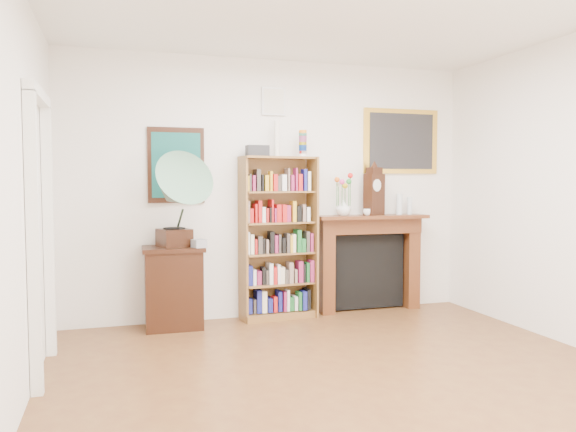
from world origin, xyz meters
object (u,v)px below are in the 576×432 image
at_px(side_cabinet, 174,287).
at_px(gramophone, 175,194).
at_px(bookshelf, 279,229).
at_px(teacup, 367,212).
at_px(cd_stack, 199,244).
at_px(bottle_left, 399,204).
at_px(bottle_right, 410,206).
at_px(flower_vase, 343,208).
at_px(fireplace, 369,254).
at_px(mantel_clock, 374,192).

distance_m(side_cabinet, gramophone, 0.96).
bearing_deg(bookshelf, gramophone, -174.01).
bearing_deg(teacup, gramophone, -175.00).
height_order(gramophone, cd_stack, gramophone).
bearing_deg(bookshelf, teacup, -7.73).
xyz_separation_m(cd_stack, bottle_left, (2.35, 0.25, 0.35)).
bearing_deg(bottle_left, gramophone, -174.60).
xyz_separation_m(bookshelf, side_cabinet, (-1.13, -0.08, -0.56)).
xyz_separation_m(teacup, bottle_left, (0.43, 0.06, 0.08)).
relative_size(bottle_left, bottle_right, 1.20).
bearing_deg(cd_stack, teacup, 5.79).
distance_m(flower_vase, teacup, 0.28).
height_order(fireplace, cd_stack, fireplace).
height_order(bookshelf, flower_vase, bookshelf).
xyz_separation_m(cd_stack, teacup, (1.92, 0.19, 0.27)).
bearing_deg(cd_stack, bottle_right, 6.36).
distance_m(mantel_clock, bottle_left, 0.36).
height_order(side_cabinet, gramophone, gramophone).
xyz_separation_m(cd_stack, flower_vase, (1.64, 0.23, 0.32)).
xyz_separation_m(bookshelf, cd_stack, (-0.89, -0.23, -0.11)).
bearing_deg(bottle_left, side_cabinet, -177.95).
xyz_separation_m(flower_vase, teacup, (0.28, -0.03, -0.05)).
bearing_deg(mantel_clock, flower_vase, 156.69).
height_order(cd_stack, teacup, teacup).
relative_size(gramophone, mantel_clock, 1.76).
bearing_deg(fireplace, flower_vase, -166.63).
bearing_deg(teacup, flower_vase, 173.33).
relative_size(flower_vase, bottle_left, 0.73).
relative_size(fireplace, cd_stack, 10.93).
distance_m(cd_stack, teacup, 1.95).
xyz_separation_m(gramophone, flower_vase, (1.86, 0.22, -0.18)).
height_order(bookshelf, mantel_clock, bookshelf).
bearing_deg(cd_stack, fireplace, 8.58).
xyz_separation_m(fireplace, flower_vase, (-0.35, -0.07, 0.54)).
xyz_separation_m(side_cabinet, teacup, (2.15, 0.04, 0.72)).
relative_size(bookshelf, flower_vase, 11.50).
bearing_deg(mantel_clock, bookshelf, 155.42).
height_order(cd_stack, mantel_clock, mantel_clock).
bearing_deg(bottle_right, side_cabinet, -177.46).
bearing_deg(bottle_left, cd_stack, -173.93).
xyz_separation_m(fireplace, bottle_left, (0.35, -0.05, 0.58)).
distance_m(side_cabinet, mantel_clock, 2.45).
distance_m(teacup, bottle_right, 0.59).
distance_m(side_cabinet, teacup, 2.27).
bearing_deg(side_cabinet, bookshelf, 5.61).
distance_m(gramophone, mantel_clock, 2.25).
distance_m(fireplace, flower_vase, 0.65).
bearing_deg(gramophone, cd_stack, -19.39).
bearing_deg(side_cabinet, gramophone, -83.10).
xyz_separation_m(side_cabinet, cd_stack, (0.24, -0.16, 0.45)).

